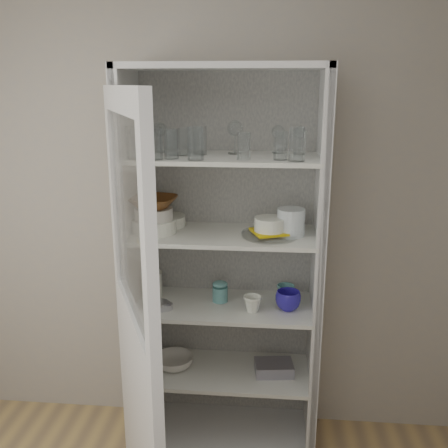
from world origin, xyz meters
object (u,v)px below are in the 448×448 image
Objects in this scene: plate_stack_back at (164,221)px; cream_dish at (174,362)px; mug_teal at (286,293)px; white_canister at (151,284)px; goblet_2 at (278,138)px; plate_stack_front at (154,226)px; terracotta_bowl at (153,202)px; white_ramekin at (270,224)px; goblet_1 at (235,136)px; tin_box at (274,368)px; mug_white at (252,304)px; goblet_0 at (160,136)px; yellow_trivet at (270,232)px; goblet_3 at (300,139)px; grey_bowl_stack at (291,222)px; pantry_cabinet at (225,285)px; glass_platter at (270,234)px; cupboard_door at (137,361)px; measuring_cups at (159,305)px; mug_blue at (288,300)px; teal_jar at (220,293)px; cream_bowl at (154,214)px.

plate_stack_back is 1.06× the size of cream_dish.
white_canister is (-0.74, -0.01, 0.03)m from mug_teal.
goblet_2 reaches higher than plate_stack_front.
terracotta_bowl is 1.68× the size of white_canister.
white_ramekin is (0.60, -0.01, -0.10)m from terracotta_bowl.
tin_box is at bearing -20.93° from goblet_1.
terracotta_bowl reaches higher than mug_white.
goblet_0 reaches higher than mug_white.
goblet_1 reaches higher than yellow_trivet.
goblet_0 reaches higher than white_canister.
plate_stack_back is (-0.71, 0.02, -0.45)m from goblet_3.
cream_dish is at bearing 179.30° from grey_bowl_stack.
grey_bowl_stack is at bearing -13.70° from pantry_cabinet.
plate_stack_front reaches higher than glass_platter.
cupboard_door reaches higher than measuring_cups.
yellow_trivet is 1.27× the size of mug_blue.
goblet_0 reaches higher than measuring_cups.
terracotta_bowl reaches higher than white_canister.
mug_white is 0.43× the size of cream_dish.
plate_stack_back is 1.01m from tin_box.
pantry_cabinet is at bearing 156.26° from yellow_trivet.
goblet_1 is (0.05, 0.01, 0.81)m from pantry_cabinet.
goblet_2 is 1.53× the size of measuring_cups.
goblet_1 is 0.89× the size of tin_box.
terracotta_bowl reaches higher than mug_blue.
goblet_0 is at bearing 81.88° from plate_stack_front.
teal_jar is at bearing 9.17° from plate_stack_front.
goblet_2 reaches higher than yellow_trivet.
goblet_3 reaches higher than cream_bowl.
white_ramekin is at bearing -1.02° from terracotta_bowl.
cupboard_door reaches higher than mug_blue.
tin_box is (0.04, 0.02, -0.83)m from white_ramekin.
cream_bowl is at bearing -166.39° from goblet_1.
goblet_2 is 0.75m from plate_stack_back.
yellow_trivet is at bearing -152.12° from mug_teal.
grey_bowl_stack reaches higher than mug_blue.
pantry_cabinet is 14.92× the size of grey_bowl_stack.
tin_box is at bearing -0.61° from cream_dish.
plate_stack_front reaches higher than plate_stack_back.
white_ramekin is 0.76× the size of tin_box.
goblet_2 is 1.54× the size of teal_jar.
grey_bowl_stack is at bearing 0.80° from terracotta_bowl.
goblet_1 reaches higher than mug_blue.
mug_blue is at bearing -11.23° from teal_jar.
goblet_3 is 1.13m from white_canister.
tin_box is at bearing -142.23° from mug_teal.
plate_stack_back is 2.30× the size of teal_jar.
goblet_3 is 0.42m from grey_bowl_stack.
cream_bowl reaches higher than plate_stack_back.
goblet_3 is at bearing 7.93° from terracotta_bowl.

